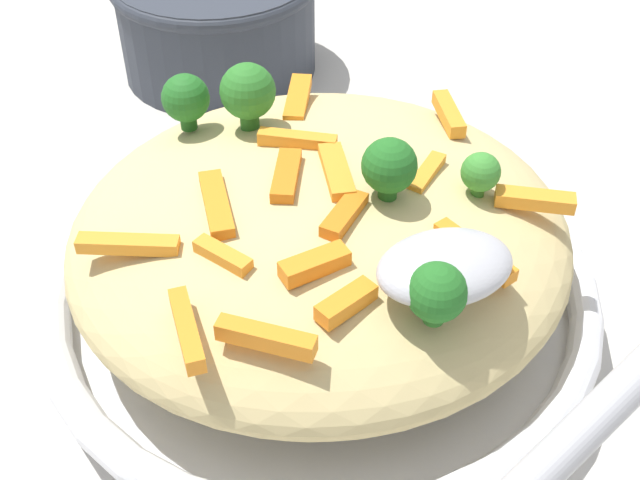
{
  "coord_description": "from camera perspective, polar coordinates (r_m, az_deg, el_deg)",
  "views": [
    {
      "loc": [
        -0.1,
        -0.27,
        0.31
      ],
      "look_at": [
        0.0,
        0.0,
        0.06
      ],
      "focal_mm": 44.44,
      "sensor_mm": 36.0,
      "label": 1
    }
  ],
  "objects": [
    {
      "name": "pasta_mound",
      "position": [
        0.38,
        0.0,
        0.56
      ],
      "size": [
        0.24,
        0.23,
        0.07
      ],
      "primitive_type": "ellipsoid",
      "color": "#D1BA7A",
      "rests_on": "serving_bowl"
    },
    {
      "name": "broccoli_floret_1",
      "position": [
        0.4,
        -5.22,
        10.53
      ],
      "size": [
        0.03,
        0.03,
        0.04
      ],
      "color": "#296820",
      "rests_on": "pasta_mound"
    },
    {
      "name": "carrot_piece_0",
      "position": [
        0.3,
        -3.92,
        -7.03
      ],
      "size": [
        0.03,
        0.03,
        0.01
      ],
      "primitive_type": "cube",
      "rotation": [
        0.0,
        0.0,
        5.61
      ],
      "color": "orange",
      "rests_on": "pasta_mound"
    },
    {
      "name": "carrot_piece_4",
      "position": [
        0.31,
        1.9,
        -4.54
      ],
      "size": [
        0.03,
        0.02,
        0.01
      ],
      "primitive_type": "cube",
      "rotation": [
        0.0,
        0.0,
        3.5
      ],
      "color": "orange",
      "rests_on": "pasta_mound"
    },
    {
      "name": "broccoli_floret_3",
      "position": [
        0.36,
        11.49,
        4.77
      ],
      "size": [
        0.02,
        0.02,
        0.02
      ],
      "color": "#377928",
      "rests_on": "pasta_mound"
    },
    {
      "name": "carrot_piece_13",
      "position": [
        0.32,
        -0.39,
        -1.75
      ],
      "size": [
        0.03,
        0.01,
        0.01
      ],
      "primitive_type": "cube",
      "rotation": [
        0.0,
        0.0,
        0.14
      ],
      "color": "orange",
      "rests_on": "pasta_mound"
    },
    {
      "name": "broccoli_floret_0",
      "position": [
        0.41,
        -9.65,
        9.99
      ],
      "size": [
        0.02,
        0.02,
        0.03
      ],
      "color": "#205B1C",
      "rests_on": "pasta_mound"
    },
    {
      "name": "carrot_piece_10",
      "position": [
        0.37,
        1.13,
        4.94
      ],
      "size": [
        0.02,
        0.04,
        0.01
      ],
      "primitive_type": "cube",
      "rotation": [
        0.0,
        0.0,
        1.37
      ],
      "color": "orange",
      "rests_on": "pasta_mound"
    },
    {
      "name": "broccoli_floret_4",
      "position": [
        0.3,
        8.4,
        -3.79
      ],
      "size": [
        0.02,
        0.02,
        0.03
      ],
      "color": "#205B1C",
      "rests_on": "pasta_mound"
    },
    {
      "name": "carrot_piece_8",
      "position": [
        0.3,
        -9.57,
        -6.37
      ],
      "size": [
        0.01,
        0.04,
        0.01
      ],
      "primitive_type": "cube",
      "rotation": [
        0.0,
        0.0,
        1.51
      ],
      "color": "orange",
      "rests_on": "pasta_mound"
    },
    {
      "name": "serving_bowl",
      "position": [
        0.41,
        0.0,
        -3.82
      ],
      "size": [
        0.28,
        0.28,
        0.04
      ],
      "color": "silver",
      "rests_on": "ground_plane"
    },
    {
      "name": "carrot_piece_5",
      "position": [
        0.43,
        -1.61,
        10.1
      ],
      "size": [
        0.03,
        0.04,
        0.01
      ],
      "primitive_type": "cube",
      "rotation": [
        0.0,
        0.0,
        1.11
      ],
      "color": "orange",
      "rests_on": "pasta_mound"
    },
    {
      "name": "carrot_piece_6",
      "position": [
        0.42,
        9.25,
        8.97
      ],
      "size": [
        0.02,
        0.04,
        0.01
      ],
      "primitive_type": "cube",
      "rotation": [
        0.0,
        0.0,
        4.5
      ],
      "color": "orange",
      "rests_on": "pasta_mound"
    },
    {
      "name": "carrot_piece_7",
      "position": [
        0.39,
        -1.91,
        7.09
      ],
      "size": [
        0.04,
        0.03,
        0.01
      ],
      "primitive_type": "cube",
      "rotation": [
        0.0,
        0.0,
        5.73
      ],
      "color": "orange",
      "rests_on": "pasta_mound"
    },
    {
      "name": "ground_plane",
      "position": [
        0.43,
        0.0,
        -5.72
      ],
      "size": [
        2.4,
        2.4,
        0.0
      ],
      "primitive_type": "plane",
      "color": "beige"
    },
    {
      "name": "carrot_piece_2",
      "position": [
        0.33,
        -7.0,
        -1.22
      ],
      "size": [
        0.02,
        0.03,
        0.01
      ],
      "primitive_type": "cube",
      "rotation": [
        0.0,
        0.0,
        5.27
      ],
      "color": "orange",
      "rests_on": "pasta_mound"
    },
    {
      "name": "carrot_piece_3",
      "position": [
        0.36,
        -2.43,
        4.52
      ],
      "size": [
        0.03,
        0.04,
        0.01
      ],
      "primitive_type": "cube",
      "rotation": [
        0.0,
        0.0,
        4.26
      ],
      "color": "orange",
      "rests_on": "pasta_mound"
    },
    {
      "name": "broccoli_floret_2",
      "position": [
        0.35,
        5.01,
        5.29
      ],
      "size": [
        0.02,
        0.02,
        0.03
      ],
      "color": "#205B1C",
      "rests_on": "pasta_mound"
    },
    {
      "name": "carrot_piece_9",
      "position": [
        0.34,
        -13.65,
        -0.3
      ],
      "size": [
        0.04,
        0.03,
        0.01
      ],
      "primitive_type": "cube",
      "rotation": [
        0.0,
        0.0,
        5.87
      ],
      "color": "orange",
      "rests_on": "pasta_mound"
    },
    {
      "name": "carrot_piece_11",
      "position": [
        0.37,
        7.68,
        4.72
      ],
      "size": [
        0.03,
        0.03,
        0.01
      ],
      "primitive_type": "cube",
      "rotation": [
        0.0,
        0.0,
        3.86
      ],
      "color": "orange",
      "rests_on": "pasta_mound"
    },
    {
      "name": "serving_spoon",
      "position": [
        0.29,
        14.28,
        -3.73
      ],
      "size": [
        0.18,
        0.14,
        0.09
      ],
      "color": "#B7B7BC",
      "rests_on": "pasta_mound"
    },
    {
      "name": "carrot_piece_14",
      "position": [
        0.37,
        15.22,
        2.83
      ],
      "size": [
        0.04,
        0.03,
        0.01
      ],
      "primitive_type": "cube",
      "rotation": [
        0.0,
        0.0,
        5.74
      ],
      "color": "orange",
      "rests_on": "pasta_mound"
    },
    {
      "name": "carrot_piece_15",
      "position": [
        0.34,
        1.01,
        1.6
      ],
      "size": [
        0.03,
        0.03,
        0.01
      ],
      "primitive_type": "cube",
      "rotation": [
        0.0,
        0.0,
        0.73
      ],
      "color": "orange",
      "rests_on": "pasta_mound"
    },
    {
      "name": "companion_bowl",
      "position": [
        0.63,
        -7.43,
        15.62
      ],
      "size": [
        0.15,
        0.15,
        0.08
      ],
      "color": "#333842",
      "rests_on": "ground_plane"
    },
    {
      "name": "carrot_piece_12",
      "position": [
        0.34,
        11.05,
        -0.81
      ],
      "size": [
        0.02,
        0.04,
        0.01
      ],
      "primitive_type": "cube",
      "rotation": [
        0.0,
        0.0,
        5.0
      ],
      "color": "orange",
      "rests_on": "pasta_mound"
    },
    {
      "name": "carrot_piece_1",
      "position": [
        0.35,
        -7.46,
        2.5
      ],
      "size": [
        0.02,
        0.04,
        0.01
      ],
      "primitive_type": "cube",
      "rotation": [
        0.0,
        0.0,
        1.44
      ],
      "color": "orange",
      "rests_on": "pasta_mound"
    }
  ]
}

